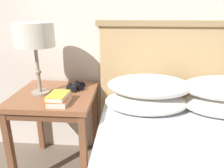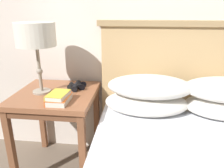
{
  "view_description": "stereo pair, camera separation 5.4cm",
  "coord_description": "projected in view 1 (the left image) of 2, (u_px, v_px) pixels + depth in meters",
  "views": [
    {
      "loc": [
        -0.03,
        -0.73,
        1.25
      ],
      "look_at": [
        -0.14,
        0.68,
        0.76
      ],
      "focal_mm": 35.0,
      "sensor_mm": 36.0,
      "label": 1
    },
    {
      "loc": [
        0.03,
        -0.72,
        1.25
      ],
      "look_at": [
        -0.14,
        0.68,
        0.76
      ],
      "focal_mm": 35.0,
      "sensor_mm": 36.0,
      "label": 2
    }
  ],
  "objects": [
    {
      "name": "binoculars_pair",
      "position": [
        76.0,
        86.0,
        1.68
      ],
      "size": [
        0.14,
        0.16,
        0.05
      ],
      "color": "black",
      "rests_on": "nightstand"
    },
    {
      "name": "book_on_nightstand",
      "position": [
        59.0,
        100.0,
        1.43
      ],
      "size": [
        0.13,
        0.19,
        0.04
      ],
      "color": "silver",
      "rests_on": "nightstand"
    },
    {
      "name": "book_stacked_on_top",
      "position": [
        58.0,
        96.0,
        1.41
      ],
      "size": [
        0.13,
        0.17,
        0.03
      ],
      "color": "silver",
      "rests_on": "book_on_nightstand"
    },
    {
      "name": "nightstand",
      "position": [
        56.0,
        104.0,
        1.63
      ],
      "size": [
        0.58,
        0.58,
        0.66
      ],
      "color": "brown",
      "rests_on": "ground_plane"
    },
    {
      "name": "table_lamp",
      "position": [
        34.0,
        37.0,
        1.47
      ],
      "size": [
        0.27,
        0.27,
        0.5
      ],
      "color": "gray",
      "rests_on": "nightstand"
    },
    {
      "name": "wall_back",
      "position": [
        134.0,
        2.0,
        1.67
      ],
      "size": [
        8.0,
        0.06,
        2.6
      ],
      "color": "silver",
      "rests_on": "ground_plane"
    }
  ]
}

